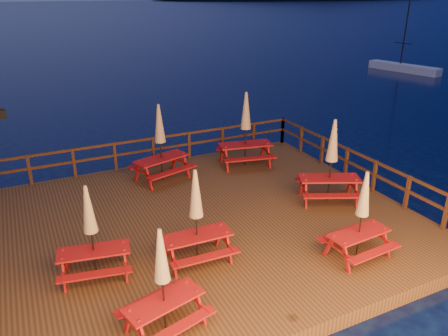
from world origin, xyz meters
The scene contains 12 objects.
ground centered at (0.00, 0.00, 0.00)m, with size 500.00×500.00×0.00m, color black.
deck centered at (0.00, 0.00, 0.20)m, with size 12.00×10.00×0.40m, color #422815.
deck_piles centered at (0.00, 0.00, -0.30)m, with size 11.44×9.44×1.40m.
railing centered at (0.00, 1.78, 1.16)m, with size 11.80×9.75×1.10m.
sailboat centered at (26.12, 17.00, 0.31)m, with size 2.39×6.35×9.31m.
picnic_table_0 centered at (3.14, 3.26, 1.87)m, with size 2.27×2.00×2.83m.
picnic_table_1 centered at (-0.97, -1.83, 1.68)m, with size 1.76×1.46×2.45m.
picnic_table_2 centered at (-3.37, -1.37, 1.62)m, with size 1.86×1.63×2.34m.
picnic_table_3 centered at (2.73, -3.43, 1.61)m, with size 1.72×1.45×2.33m.
picnic_table_4 centered at (-0.16, 3.35, 1.82)m, with size 2.27×2.04×2.72m.
picnic_table_5 centered at (-2.46, -3.73, 1.58)m, with size 1.87×1.67×2.28m.
picnic_table_6 centered at (4.05, -0.59, 1.80)m, with size 2.36×2.19×2.70m.
Camera 1 is at (-4.40, -10.41, 6.72)m, focal length 35.00 mm.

